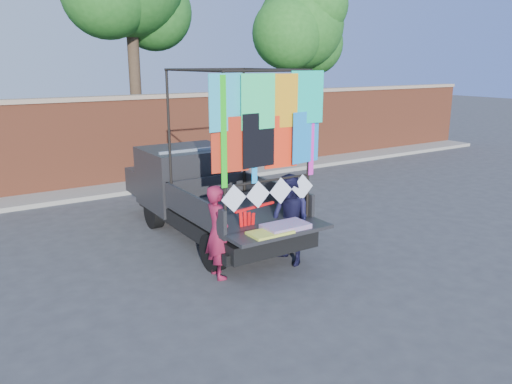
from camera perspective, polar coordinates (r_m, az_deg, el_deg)
ground at (r=9.26m, az=-1.15°, el=-7.78°), size 90.00×90.00×0.00m
brick_wall at (r=15.14m, az=-15.32°, el=5.72°), size 30.00×0.45×2.61m
curb at (r=14.73m, az=-14.15°, el=0.53°), size 30.00×1.20×0.12m
tree_right at (r=19.58m, az=5.33°, el=18.12°), size 4.20×3.30×6.62m
pickup_truck at (r=10.75m, az=-6.57°, el=0.15°), size 2.16×5.44×3.42m
woman at (r=8.33m, az=-4.44°, el=-4.57°), size 0.43×0.61×1.59m
man at (r=8.87m, az=3.88°, el=-3.21°), size 0.67×0.83×1.64m
streamer_bundle at (r=8.47m, az=-0.66°, el=-3.01°), size 0.88×0.20×0.61m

